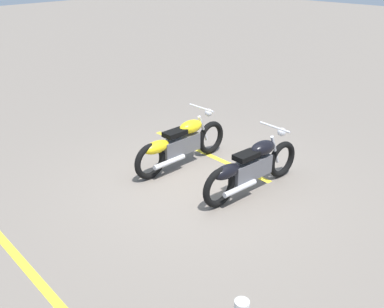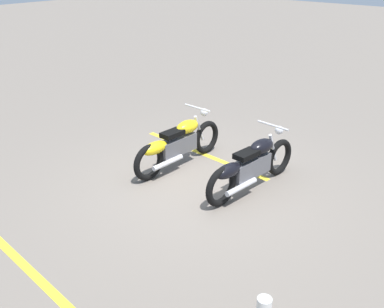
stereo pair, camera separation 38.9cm
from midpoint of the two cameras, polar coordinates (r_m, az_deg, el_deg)
The scene contains 5 objects.
ground_plane at distance 7.71m, azimuth -0.49°, elevation -3.94°, with size 60.00×60.00×0.00m, color slate.
motorcycle_bright_foreground at distance 8.16m, azimuth -3.28°, elevation 1.32°, with size 2.23×0.62×1.04m.
motorcycle_dark_foreground at distance 7.37m, azimuth 6.09°, elevation -1.48°, with size 2.23×0.62×1.04m.
parking_stripe_near at distance 8.84m, azimuth 0.17°, elevation 0.01°, with size 3.20×0.12×0.01m, color yellow.
parking_stripe_mid at distance 6.10m, azimuth -21.34°, elevation -14.57°, with size 3.20×0.12×0.01m, color yellow.
Camera 2 is at (5.23, 4.30, 3.69)m, focal length 41.25 mm.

